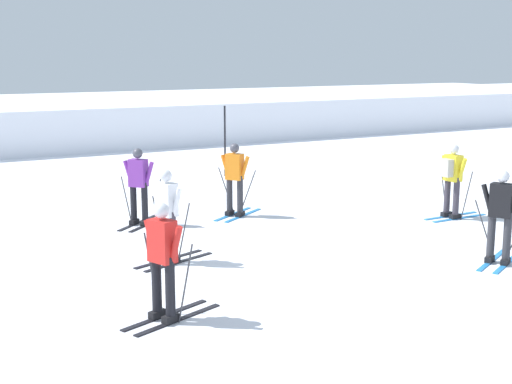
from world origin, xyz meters
TOP-DOWN VIEW (x-y plane):
  - ground_plane at (0.00, 0.00)m, footprint 120.00×120.00m
  - far_snow_ridge at (0.00, 21.25)m, footprint 80.00×9.22m
  - skier_orange at (0.02, 4.67)m, footprint 1.54×1.19m
  - skier_black at (2.45, -0.99)m, footprint 1.59×1.07m
  - skier_yellow at (4.27, 2.13)m, footprint 1.61×1.00m
  - skier_red at (-3.84, -0.73)m, footprint 1.63×0.95m
  - skier_purple at (-2.21, 4.90)m, footprint 1.46×1.32m
  - skier_white at (-2.74, 1.92)m, footprint 1.63×0.95m
  - trail_marker_pole at (2.26, 9.75)m, footprint 0.06×0.06m

SIDE VIEW (x-z plane):
  - ground_plane at x=0.00m, z-range 0.00..0.00m
  - far_snow_ridge at x=0.00m, z-range 0.00..1.68m
  - skier_orange at x=0.02m, z-range 0.06..1.77m
  - skier_black at x=2.45m, z-range 0.06..1.77m
  - skier_purple at x=-2.21m, z-range 0.06..1.77m
  - skier_white at x=-2.74m, z-range 0.06..1.77m
  - skier_red at x=-3.84m, z-range 0.06..1.77m
  - skier_yellow at x=4.27m, z-range 0.10..1.81m
  - trail_marker_pole at x=2.26m, z-range 0.00..2.17m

